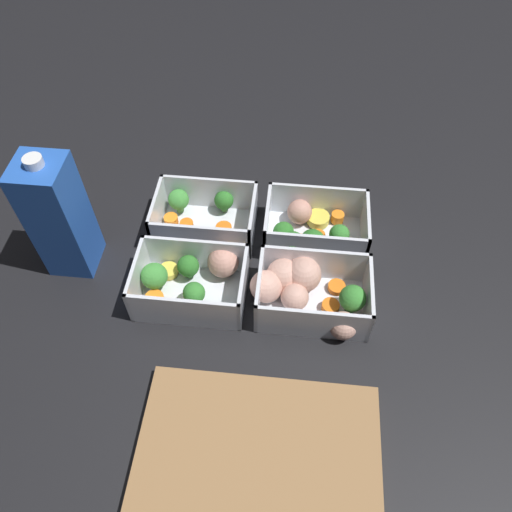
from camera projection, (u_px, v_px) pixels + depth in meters
ground_plane at (256, 265)px, 0.75m from camera, size 4.00×4.00×0.00m
container_near_left at (311, 230)px, 0.76m from camera, size 0.15×0.11×0.06m
container_near_right at (205, 218)px, 0.78m from camera, size 0.15×0.12×0.06m
container_far_left at (304, 290)px, 0.69m from camera, size 0.17×0.14×0.06m
container_far_right at (192, 279)px, 0.71m from camera, size 0.15×0.12×0.06m
juice_carton at (59, 217)px, 0.68m from camera, size 0.07×0.07×0.20m
cutting_board at (258, 452)px, 0.58m from camera, size 0.28×0.18×0.02m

